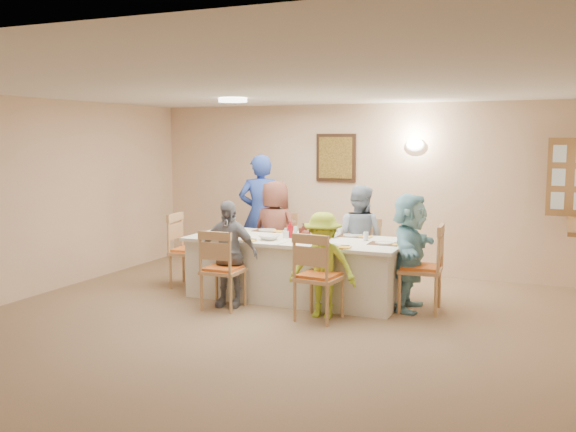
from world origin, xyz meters
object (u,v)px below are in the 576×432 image
at_px(chair_front_right, 319,276).
at_px(caregiver, 261,214).
at_px(chair_right_end, 420,267).
at_px(chair_front_left, 223,269).
at_px(diner_front_right, 323,265).
at_px(chair_back_left, 279,247).
at_px(diner_back_right, 359,238).
at_px(diner_right_end, 410,252).
at_px(dining_table, 296,268).
at_px(diner_front_left, 228,254).
at_px(chair_left_end, 190,250).
at_px(diner_back_left, 275,232).
at_px(chair_back_right, 361,254).
at_px(condiment_ketchup, 290,229).

height_order(chair_front_right, caregiver, caregiver).
bearing_deg(chair_right_end, chair_front_left, -73.94).
bearing_deg(chair_front_right, diner_front_right, -83.86).
height_order(chair_back_left, diner_back_right, diner_back_right).
xyz_separation_m(diner_back_right, diner_right_end, (0.82, -0.68, -0.01)).
distance_m(dining_table, diner_front_left, 0.94).
bearing_deg(diner_right_end, chair_left_end, 87.37).
bearing_deg(diner_back_left, chair_right_end, 168.81).
bearing_deg(chair_back_right, chair_front_right, -84.80).
height_order(diner_front_left, caregiver, caregiver).
bearing_deg(diner_front_left, diner_front_right, -5.57).
relative_size(chair_back_right, diner_front_left, 0.73).
distance_m(dining_table, diner_back_left, 0.96).
distance_m(chair_back_right, caregiver, 1.74).
bearing_deg(diner_front_right, diner_right_end, 35.22).
height_order(chair_back_left, chair_right_end, chair_right_end).
relative_size(diner_front_left, caregiver, 0.72).
bearing_deg(diner_back_right, chair_right_end, 150.85).
relative_size(chair_left_end, diner_front_left, 0.79).
height_order(dining_table, chair_front_right, chair_front_right).
relative_size(dining_table, diner_back_right, 1.94).
xyz_separation_m(chair_left_end, condiment_ketchup, (1.47, -0.01, 0.37)).
bearing_deg(condiment_ketchup, diner_back_left, 126.79).
distance_m(diner_back_left, condiment_ketchup, 0.88).
bearing_deg(chair_front_right, chair_back_right, -83.86).
xyz_separation_m(dining_table, chair_back_left, (-0.60, 0.80, 0.10)).
height_order(chair_front_left, chair_front_right, chair_front_right).
distance_m(chair_back_right, condiment_ketchup, 1.13).
relative_size(diner_front_right, condiment_ketchup, 5.45).
bearing_deg(caregiver, chair_back_right, 144.47).
bearing_deg(condiment_ketchup, chair_back_right, 49.89).
height_order(dining_table, caregiver, caregiver).
distance_m(chair_back_left, diner_back_left, 0.26).
bearing_deg(condiment_ketchup, diner_front_right, -44.39).
distance_m(diner_right_end, condiment_ketchup, 1.51).
xyz_separation_m(diner_back_left, diner_front_right, (1.20, -1.36, -0.12)).
bearing_deg(chair_back_left, dining_table, -52.90).
bearing_deg(diner_front_right, chair_front_left, -178.74).
bearing_deg(caregiver, chair_left_end, 42.95).
bearing_deg(diner_front_right, dining_table, 126.97).
bearing_deg(chair_back_right, diner_front_left, -123.83).
bearing_deg(dining_table, diner_back_left, 131.42).
height_order(chair_front_right, chair_right_end, chair_right_end).
xyz_separation_m(chair_back_left, caregiver, (-0.45, 0.35, 0.40)).
bearing_deg(chair_front_right, diner_front_left, 0.43).
bearing_deg(diner_right_end, chair_right_end, -92.63).
bearing_deg(chair_left_end, chair_front_left, -136.68).
relative_size(chair_back_right, chair_front_left, 0.98).
height_order(chair_back_left, condiment_ketchup, condiment_ketchup).
bearing_deg(chair_left_end, diner_right_end, -96.58).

